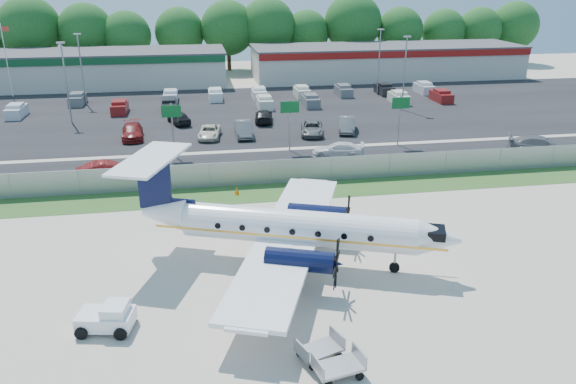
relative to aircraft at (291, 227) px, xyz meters
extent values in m
plane|color=beige|center=(0.76, -0.40, -2.31)|extent=(170.00, 170.00, 0.00)
cube|color=#2D561E|center=(0.76, 11.60, -2.31)|extent=(170.00, 4.00, 0.02)
cube|color=black|center=(0.76, 18.60, -2.30)|extent=(170.00, 8.00, 0.02)
cube|color=black|center=(0.76, 39.60, -2.30)|extent=(170.00, 32.00, 0.02)
cube|color=gray|center=(0.76, 13.60, -1.31)|extent=(120.00, 0.02, 1.90)
cube|color=gray|center=(0.76, 13.60, -0.33)|extent=(120.00, 0.06, 0.06)
cube|color=gray|center=(0.76, 13.60, -2.26)|extent=(120.00, 0.06, 0.06)
cube|color=beige|center=(-23.24, 61.60, 0.19)|extent=(46.00, 12.00, 5.00)
cube|color=#474749|center=(-23.24, 61.60, 2.81)|extent=(46.40, 12.40, 0.24)
cube|color=#0F4723|center=(-23.24, 55.50, 2.19)|extent=(46.00, 0.20, 1.00)
cube|color=beige|center=(26.76, 61.60, 0.19)|extent=(44.00, 12.00, 5.00)
cube|color=#474749|center=(26.76, 61.60, 2.81)|extent=(44.40, 12.40, 0.24)
cube|color=maroon|center=(26.76, 55.50, 2.19)|extent=(44.00, 0.20, 1.00)
cylinder|color=gray|center=(-7.24, 22.60, 0.19)|extent=(0.14, 0.14, 5.00)
cube|color=#0C5923|center=(-7.24, 22.45, 1.99)|extent=(1.80, 0.08, 1.10)
cylinder|color=gray|center=(3.76, 22.60, 0.19)|extent=(0.14, 0.14, 5.00)
cube|color=#0C5923|center=(3.76, 22.45, 1.99)|extent=(1.80, 0.08, 1.10)
cylinder|color=gray|center=(14.76, 22.60, 0.19)|extent=(0.14, 0.14, 5.00)
cube|color=#0C5923|center=(14.76, 22.45, 1.99)|extent=(1.80, 0.08, 1.10)
cylinder|color=white|center=(-30.24, 54.60, 2.69)|extent=(0.12, 0.12, 10.00)
cube|color=#CA4130|center=(-29.74, 54.60, 6.89)|extent=(1.00, 0.04, 0.65)
cylinder|color=gray|center=(-19.24, 37.60, 2.19)|extent=(0.18, 0.18, 9.00)
cube|color=gray|center=(-19.24, 37.60, 6.69)|extent=(0.90, 0.35, 0.18)
cylinder|color=gray|center=(20.76, 37.60, 2.19)|extent=(0.18, 0.18, 9.00)
cube|color=gray|center=(20.76, 37.60, 6.69)|extent=(0.90, 0.35, 0.18)
cylinder|color=gray|center=(-19.24, 47.60, 2.19)|extent=(0.18, 0.18, 9.00)
cube|color=gray|center=(-19.24, 47.60, 6.69)|extent=(0.90, 0.35, 0.18)
cylinder|color=gray|center=(20.76, 47.60, 2.19)|extent=(0.18, 0.18, 9.00)
cube|color=gray|center=(20.76, 47.60, 6.69)|extent=(0.90, 0.35, 0.18)
cylinder|color=white|center=(0.40, -0.15, 0.00)|extent=(13.31, 6.66, 2.04)
cone|color=white|center=(7.80, -2.94, 0.00)|extent=(2.94, 2.75, 2.04)
cone|color=white|center=(-7.20, 2.71, 0.21)|extent=(3.34, 2.90, 2.04)
cube|color=black|center=(7.60, -2.86, 0.38)|extent=(1.40, 1.65, 0.48)
cube|color=white|center=(-0.10, 0.04, -0.59)|extent=(9.90, 18.93, 0.24)
cylinder|color=black|center=(-0.09, -3.30, -0.43)|extent=(3.84, 2.40, 1.18)
cylinder|color=black|center=(2.11, 2.54, -0.43)|extent=(3.84, 2.40, 1.18)
cube|color=black|center=(-7.70, 2.90, 2.04)|extent=(1.98, 0.90, 3.12)
cube|color=white|center=(-7.80, 2.94, 3.60)|extent=(4.77, 7.15, 0.15)
cylinder|color=gray|center=(5.64, -2.12, -1.61)|extent=(0.13, 0.13, 1.40)
cylinder|color=black|center=(5.64, -2.12, -2.01)|extent=(0.63, 0.39, 0.60)
cylinder|color=black|center=(-1.20, -2.88, -1.97)|extent=(0.80, 0.65, 0.69)
cylinder|color=black|center=(1.00, 2.96, -1.97)|extent=(0.80, 0.65, 0.69)
cube|color=white|center=(-9.87, -5.15, -1.75)|extent=(2.81, 2.01, 0.72)
cube|color=white|center=(-9.36, -5.25, -1.19)|extent=(1.37, 1.53, 0.51)
cube|color=black|center=(-8.91, -5.34, -1.17)|extent=(0.40, 1.14, 0.41)
cylinder|color=black|center=(-10.93, -5.75, -2.01)|extent=(0.65, 0.34, 0.62)
cylinder|color=black|center=(-10.61, -4.19, -2.01)|extent=(0.65, 0.34, 0.62)
cylinder|color=black|center=(-9.12, -6.11, -2.01)|extent=(0.65, 0.34, 0.62)
cylinder|color=black|center=(-8.80, -4.55, -2.01)|extent=(0.65, 0.34, 0.62)
cube|color=gray|center=(-0.26, -8.98, -1.87)|extent=(2.26, 1.80, 0.12)
cube|color=gray|center=(-1.14, -9.31, -1.57)|extent=(0.49, 1.14, 0.59)
cube|color=gray|center=(0.62, -8.65, -1.57)|extent=(0.49, 1.14, 0.59)
cylinder|color=black|center=(-0.72, -9.73, -2.14)|extent=(0.37, 0.24, 0.36)
cylinder|color=black|center=(-1.10, -8.71, -2.14)|extent=(0.37, 0.24, 0.36)
cylinder|color=black|center=(0.58, -9.24, -2.14)|extent=(0.37, 0.24, 0.36)
cylinder|color=black|center=(0.19, -8.23, -2.14)|extent=(0.37, 0.24, 0.36)
cube|color=gray|center=(0.26, -10.29, -1.85)|extent=(2.27, 1.64, 0.12)
cube|color=gray|center=(-0.69, -10.50, -1.54)|extent=(0.34, 1.22, 0.62)
cube|color=gray|center=(1.21, -10.08, -1.54)|extent=(0.34, 1.22, 0.62)
cylinder|color=black|center=(-0.56, -9.89, -2.13)|extent=(0.39, 0.20, 0.37)
cylinder|color=black|center=(1.08, -10.69, -2.13)|extent=(0.39, 0.20, 0.37)
cylinder|color=black|center=(0.84, -9.58, -2.13)|extent=(0.39, 0.20, 0.37)
cone|color=#D76606|center=(4.81, 1.92, -2.04)|extent=(0.37, 0.37, 0.56)
cube|color=#D76606|center=(4.81, 1.92, -2.30)|extent=(0.39, 0.39, 0.03)
cone|color=#D76606|center=(0.49, -8.99, -2.07)|extent=(0.32, 0.32, 0.48)
cube|color=#D76606|center=(0.49, -8.99, -2.30)|extent=(0.34, 0.34, 0.03)
cone|color=#D76606|center=(-2.26, 11.63, -2.01)|extent=(0.41, 0.41, 0.61)
cube|color=#D76606|center=(-2.26, 11.63, -2.30)|extent=(0.43, 0.43, 0.03)
imported|color=maroon|center=(-12.47, 16.48, -2.31)|extent=(5.26, 2.63, 1.66)
imported|color=silver|center=(7.88, 19.70, -2.31)|extent=(5.15, 3.23, 1.39)
imported|color=#595B5E|center=(26.96, 17.32, -2.31)|extent=(6.40, 4.64, 1.72)
imported|color=maroon|center=(-11.65, 29.46, -2.31)|extent=(2.50, 5.35, 1.51)
imported|color=beige|center=(-3.74, 28.37, -2.31)|extent=(2.75, 4.85, 1.28)
imported|color=#595B5E|center=(-0.15, 28.46, -2.31)|extent=(1.74, 4.93, 1.62)
imported|color=#595B5E|center=(7.10, 27.85, -2.31)|extent=(3.12, 5.27, 1.38)
imported|color=#595B5E|center=(11.11, 28.46, -2.31)|extent=(2.89, 5.04, 1.57)
imported|color=black|center=(-6.96, 34.88, -2.31)|extent=(3.07, 4.64, 1.47)
imported|color=black|center=(2.72, 34.29, -2.31)|extent=(2.60, 5.06, 1.41)
camera|label=1|loc=(-5.05, -29.07, 13.55)|focal=35.00mm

